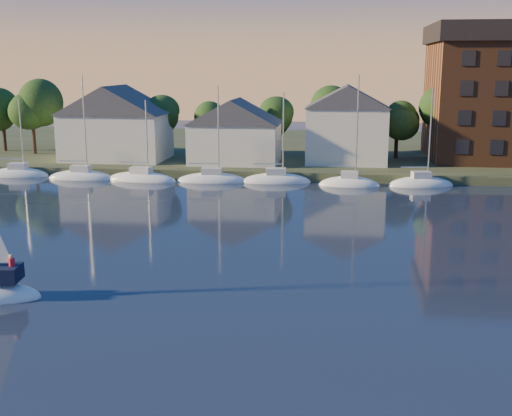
# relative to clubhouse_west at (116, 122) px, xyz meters

# --- Properties ---
(ground) EXTENTS (260.00, 260.00, 0.00)m
(ground) POSITION_rel_clubhouse_west_xyz_m (22.00, -58.00, -5.93)
(ground) COLOR black
(ground) RESTS_ON ground
(shoreline_land) EXTENTS (160.00, 50.00, 2.00)m
(shoreline_land) POSITION_rel_clubhouse_west_xyz_m (22.00, 17.00, -5.93)
(shoreline_land) COLOR #323F24
(shoreline_land) RESTS_ON ground
(wooden_dock) EXTENTS (120.00, 3.00, 1.00)m
(wooden_dock) POSITION_rel_clubhouse_west_xyz_m (22.00, -6.00, -5.93)
(wooden_dock) COLOR brown
(wooden_dock) RESTS_ON ground
(clubhouse_west) EXTENTS (13.65, 9.45, 9.64)m
(clubhouse_west) POSITION_rel_clubhouse_west_xyz_m (0.00, 0.00, 0.00)
(clubhouse_west) COLOR silver
(clubhouse_west) RESTS_ON shoreline_land
(clubhouse_centre) EXTENTS (11.55, 8.40, 8.08)m
(clubhouse_centre) POSITION_rel_clubhouse_west_xyz_m (16.00, -1.00, -0.80)
(clubhouse_centre) COLOR silver
(clubhouse_centre) RESTS_ON shoreline_land
(clubhouse_east) EXTENTS (10.50, 8.40, 9.80)m
(clubhouse_east) POSITION_rel_clubhouse_west_xyz_m (30.00, 1.00, 0.07)
(clubhouse_east) COLOR silver
(clubhouse_east) RESTS_ON shoreline_land
(tree_line) EXTENTS (93.40, 5.40, 8.90)m
(tree_line) POSITION_rel_clubhouse_west_xyz_m (24.00, 5.00, 1.24)
(tree_line) COLOR #332317
(tree_line) RESTS_ON shoreline_land
(moored_fleet) EXTENTS (63.50, 2.40, 12.05)m
(moored_fleet) POSITION_rel_clubhouse_west_xyz_m (10.00, -9.00, -5.83)
(moored_fleet) COLOR white
(moored_fleet) RESTS_ON ground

